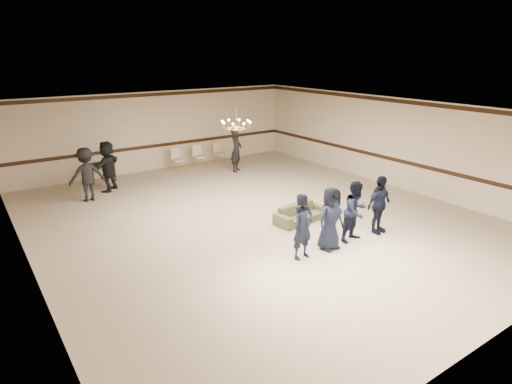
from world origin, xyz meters
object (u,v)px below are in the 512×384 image
Objects in this scene: boy_a at (303,227)px; settee at (301,213)px; banquet_chair_right at (220,153)px; boy_b at (331,219)px; banquet_chair_mid at (199,156)px; adult_mid at (108,166)px; chandelier at (236,118)px; adult_right at (236,150)px; boy_d at (379,205)px; boy_c at (356,211)px; adult_left at (87,175)px; banquet_chair_left at (178,160)px; console_table at (103,172)px.

boy_a is 2.44m from settee.
banquet_chair_right is (2.96, 8.97, -0.33)m from boy_a.
boy_b is 9.04m from banquet_chair_mid.
adult_mid is 1.86× the size of banquet_chair_mid.
adult_right is (2.39, 3.81, -1.98)m from chandelier.
boy_d is (2.16, -3.75, -2.07)m from chandelier.
boy_a is 9.19m from banquet_chair_mid.
boy_c is at bearing -102.29° from banquet_chair_right.
banquet_chair_mid is at bearing 82.76° from adult_right.
adult_left is at bearing 124.37° from settee.
boy_b is at bearing 69.07° from adult_mid.
banquet_chair_left is (-0.56, 7.14, 0.23)m from settee.
banquet_chair_mid is 1.06× the size of console_table.
banquet_chair_left is 3.01m from console_table.
banquet_chair_mid is at bearing -7.32° from console_table.
chandelier reaches higher than boy_d.
adult_right is (5.10, -0.40, 0.00)m from adult_mid.
banquet_chair_right is at bearing 75.11° from boy_b.
adult_left is at bearing -157.77° from banquet_chair_mid.
chandelier is 0.56× the size of settee.
adult_right is 1.47m from banquet_chair_right.
boy_d reaches higher than banquet_chair_left.
boy_b is 9.64m from console_table.
adult_left reaches higher than banquet_chair_left.
chandelier is 0.98× the size of banquet_chair_right.
boy_d is 9.33m from adult_mid.
adult_right is 1.86× the size of banquet_chair_mid.
banquet_chair_mid is at bearing 83.27° from boy_c.
boy_b is at bearing -146.98° from adult_right.
adult_right is at bearing 72.98° from boy_b.
adult_left reaches higher than console_table.
banquet_chair_mid and banquet_chair_right have the same top height.
boy_a and boy_b have the same top height.
chandelier is 5.38m from adult_mid.
settee is 1.75× the size of banquet_chair_left.
boy_b is at bearing -107.86° from banquet_chair_right.
adult_left is at bearing -122.70° from console_table.
banquet_chair_right is (6.03, 1.71, -0.41)m from adult_left.
chandelier reaches higher than adult_left.
boy_a is 0.90× the size of adult_right.
boy_a is at bearing -98.06° from banquet_chair_left.
boy_c is at bearing -1.94° from boy_b.
boy_a is at bearing 63.23° from adult_mid.
boy_a is at bearing -153.14° from adult_right.
banquet_chair_mid is at bearing 74.79° from chandelier.
banquet_chair_left reaches higher than console_table.
boy_a is 8.25m from adult_mid.
adult_mid reaches higher than banquet_chair_mid.
banquet_chair_mid is (0.16, 8.97, -0.33)m from boy_c.
chandelier is at bearing 93.49° from boy_b.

